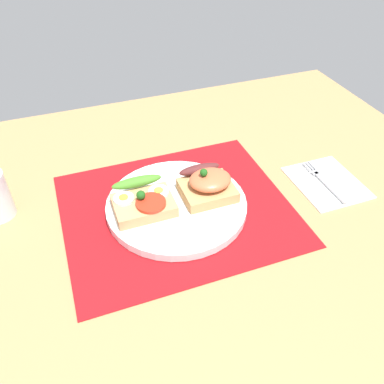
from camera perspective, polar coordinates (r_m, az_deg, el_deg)
ground_plane at (r=75.16cm, az=-2.15°, el=-3.40°), size 120.00×90.00×3.20cm
placemat at (r=73.97cm, az=-2.18°, el=-2.41°), size 40.74×34.93×0.30cm
plate at (r=73.35cm, az=-2.20°, el=-1.88°), size 25.48×25.48×1.54cm
sandwich_egg_tomato at (r=71.26cm, az=-6.97°, el=-1.20°), size 10.41×9.44×4.31cm
sandwich_salmon at (r=73.20cm, az=2.28°, el=1.06°), size 9.41×9.72×6.04cm
napkin at (r=84.08cm, az=18.52°, el=1.36°), size 12.45×14.50×0.60cm
fork at (r=83.57cm, az=18.05°, el=1.62°), size 1.62×13.57×0.32cm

